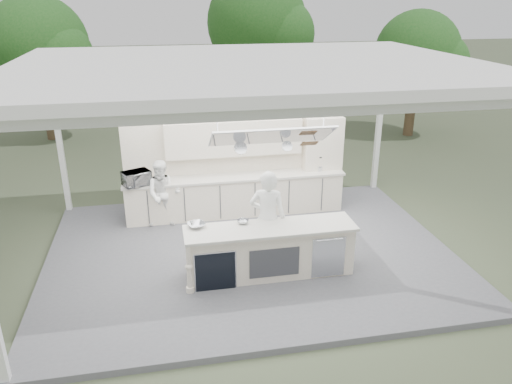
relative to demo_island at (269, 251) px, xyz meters
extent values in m
plane|color=#414B33|center=(-0.18, 0.91, -0.60)|extent=(90.00, 90.00, 0.00)
cube|color=#56565A|center=(-0.18, 0.91, -0.54)|extent=(8.00, 6.00, 0.12)
cube|color=white|center=(3.72, 3.81, 1.25)|extent=(0.12, 0.12, 3.70)
cube|color=white|center=(-4.08, 3.81, 1.25)|extent=(0.12, 0.12, 3.70)
cube|color=white|center=(-0.18, 0.91, 3.18)|extent=(8.20, 6.20, 0.16)
cube|color=white|center=(-0.18, -1.99, 3.02)|extent=(8.00, 0.12, 0.16)
cube|color=white|center=(-0.18, 3.81, 3.02)|extent=(8.00, 0.12, 0.16)
cube|color=white|center=(-4.08, 0.91, 3.02)|extent=(0.12, 6.00, 0.16)
cube|color=white|center=(3.72, 0.91, 3.02)|extent=(0.12, 6.00, 0.16)
cube|color=white|center=(0.02, 0.01, 2.15)|extent=(2.00, 0.71, 0.43)
cube|color=white|center=(0.02, 0.01, 2.15)|extent=(2.06, 0.76, 0.46)
cylinder|color=white|center=(-0.88, 0.01, 2.63)|extent=(0.02, 0.02, 0.95)
cylinder|color=white|center=(0.92, 0.01, 2.63)|extent=(0.02, 0.02, 0.95)
cylinder|color=silver|center=(-0.48, 0.16, 1.93)|extent=(0.22, 0.14, 0.21)
cylinder|color=silver|center=(0.32, 0.11, 1.93)|extent=(0.18, 0.12, 0.18)
cube|color=brown|center=(0.72, 0.13, 1.95)|extent=(0.28, 0.18, 0.12)
cube|color=white|center=(0.02, 0.01, -0.03)|extent=(3.00, 0.70, 0.90)
cube|color=silver|center=(0.02, 0.01, 0.45)|extent=(3.10, 0.78, 0.05)
cylinder|color=white|center=(-1.48, -0.34, -0.02)|extent=(0.11, 0.11, 0.92)
cube|color=black|center=(-1.03, -0.34, -0.12)|extent=(0.70, 0.04, 0.72)
cube|color=silver|center=(-1.03, -0.35, -0.12)|extent=(0.74, 0.03, 0.72)
cube|color=#38383D|center=(0.02, -0.35, -0.06)|extent=(0.90, 0.02, 0.55)
cube|color=silver|center=(1.02, -0.35, -0.06)|extent=(0.62, 0.02, 0.78)
cube|color=white|center=(-0.18, 2.81, -0.03)|extent=(5.00, 0.65, 0.90)
cube|color=silver|center=(-0.18, 2.81, 0.45)|extent=(5.08, 0.72, 0.05)
cube|color=white|center=(-0.18, 3.11, 0.65)|extent=(5.00, 0.10, 2.25)
cube|color=white|center=(-0.18, 2.98, 1.32)|extent=(3.10, 0.38, 0.80)
cube|color=white|center=(1.92, 2.93, 1.07)|extent=(0.90, 0.45, 1.30)
cube|color=brown|center=(1.92, 2.93, 1.07)|extent=(0.84, 0.40, 0.03)
cylinder|color=silver|center=(1.82, 2.79, 0.53)|extent=(0.20, 0.20, 0.12)
cylinder|color=black|center=(1.82, 2.79, 0.69)|extent=(0.17, 0.17, 0.20)
cylinder|color=black|center=(2.17, 2.79, 0.52)|extent=(0.16, 0.16, 0.10)
cone|color=black|center=(2.17, 2.79, 0.69)|extent=(0.14, 0.14, 0.24)
cylinder|color=#4C3A26|center=(-5.68, 10.91, 0.45)|extent=(0.36, 0.36, 2.10)
sphere|color=#316123|center=(-5.68, 10.91, 2.69)|extent=(3.40, 3.40, 3.40)
sphere|color=#316123|center=(-5.00, 10.40, 2.35)|extent=(2.38, 2.38, 2.38)
cylinder|color=#4C3A26|center=(2.32, 12.91, 0.63)|extent=(0.36, 0.36, 2.45)
sphere|color=#316123|center=(2.32, 12.91, 3.25)|extent=(4.00, 4.00, 4.00)
sphere|color=#316123|center=(3.12, 12.31, 2.85)|extent=(2.80, 2.80, 2.80)
cylinder|color=#4C3A26|center=(7.32, 8.91, 0.37)|extent=(0.36, 0.36, 1.92)
sphere|color=#316123|center=(7.32, 8.91, 2.38)|extent=(3.00, 3.00, 3.00)
sphere|color=#316123|center=(7.92, 8.46, 2.08)|extent=(2.10, 2.10, 2.10)
imported|color=white|center=(0.06, 0.41, 0.46)|extent=(0.79, 0.64, 1.88)
imported|color=white|center=(-1.83, 2.46, 0.28)|extent=(0.78, 0.63, 1.52)
imported|color=silver|center=(-2.38, 2.61, 0.63)|extent=(0.68, 0.59, 0.32)
imported|color=silver|center=(-1.28, 0.26, 0.51)|extent=(0.40, 0.40, 0.08)
imported|color=#B6B8BD|center=(-0.43, 0.26, 0.51)|extent=(0.25, 0.25, 0.07)
camera|label=1|loc=(-1.78, -7.85, 4.38)|focal=35.00mm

